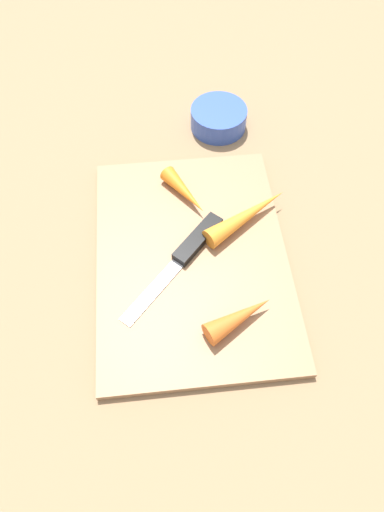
# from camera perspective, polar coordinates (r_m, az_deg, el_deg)

# --- Properties ---
(ground_plane) EXTENTS (1.40, 1.40, 0.00)m
(ground_plane) POSITION_cam_1_polar(r_m,az_deg,el_deg) (0.64, -0.00, -0.57)
(ground_plane) COLOR #8C6D4C
(cutting_board) EXTENTS (0.36, 0.26, 0.01)m
(cutting_board) POSITION_cam_1_polar(r_m,az_deg,el_deg) (0.64, -0.00, -0.29)
(cutting_board) COLOR #99704C
(cutting_board) RESTS_ON ground_plane
(knife) EXTENTS (0.16, 0.15, 0.01)m
(knife) POSITION_cam_1_polar(r_m,az_deg,el_deg) (0.63, 0.02, 1.30)
(knife) COLOR #B7B7BC
(knife) RESTS_ON cutting_board
(carrot_longest) EXTENTS (0.10, 0.13, 0.03)m
(carrot_longest) POSITION_cam_1_polar(r_m,az_deg,el_deg) (0.66, 6.83, 5.05)
(carrot_longest) COLOR orange
(carrot_longest) RESTS_ON cutting_board
(carrot_medium) EXTENTS (0.07, 0.10, 0.03)m
(carrot_medium) POSITION_cam_1_polar(r_m,az_deg,el_deg) (0.57, 5.89, -7.53)
(carrot_medium) COLOR orange
(carrot_medium) RESTS_ON cutting_board
(carrot_shortest) EXTENTS (0.09, 0.07, 0.02)m
(carrot_shortest) POSITION_cam_1_polar(r_m,az_deg,el_deg) (0.68, -1.29, 7.93)
(carrot_shortest) COLOR orange
(carrot_shortest) RESTS_ON cutting_board
(small_bowl) EXTENTS (0.09, 0.09, 0.04)m
(small_bowl) POSITION_cam_1_polar(r_m,az_deg,el_deg) (0.80, 3.30, 16.67)
(small_bowl) COLOR #3351B2
(small_bowl) RESTS_ON ground_plane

